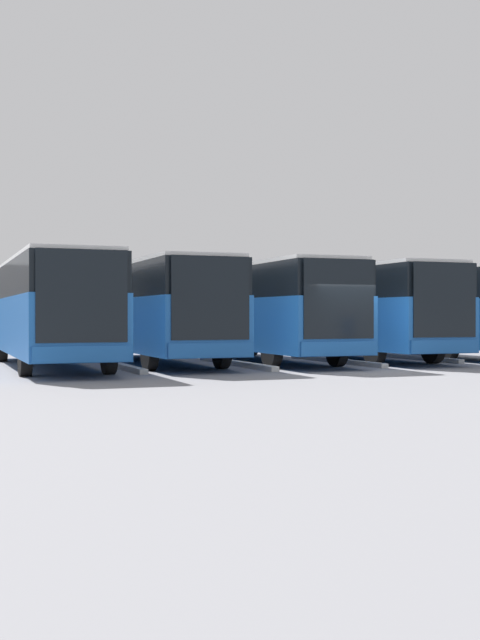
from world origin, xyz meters
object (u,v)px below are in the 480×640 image
bus_3 (155,308)px  bus_4 (49,307)px  bus_2 (260,308)px  bus_1 (351,309)px  bus_0 (417,309)px

bus_3 → bus_4: (3.71, 0.61, 0.00)m
bus_2 → bus_4: bearing=5.2°
bus_1 → bus_3: 7.47m
bus_0 → bus_3: same height
bus_3 → bus_1: bearing=179.2°
bus_1 → bus_2: (3.71, -0.16, 0.00)m
bus_0 → bus_2: 7.45m
bus_0 → bus_3: (11.14, -0.05, 0.00)m
bus_3 → bus_4: size_ratio=1.00×
bus_0 → bus_1: bearing=17.1°
bus_2 → bus_4: same height
bus_0 → bus_4: same height
bus_4 → bus_0: bearing=-172.4°
bus_1 → bus_2: size_ratio=1.00×
bus_2 → bus_3: (3.71, -0.65, 0.00)m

